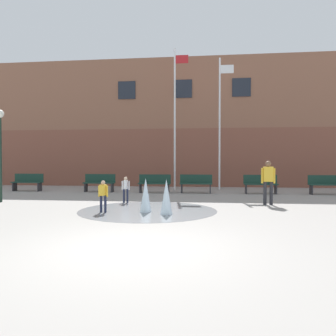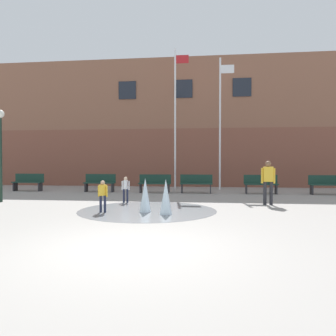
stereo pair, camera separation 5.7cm
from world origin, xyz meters
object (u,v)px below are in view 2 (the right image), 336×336
(park_bench_left_of_flagpoles, at_px, (100,182))
(adult_watching, at_px, (268,179))
(park_bench_far_right, at_px, (327,184))
(flagpole_right, at_px, (221,120))
(lamp_post_left_lane, at_px, (0,141))
(child_running, at_px, (126,187))
(park_bench_far_left, at_px, (28,182))
(flagpole_left, at_px, (176,115))
(park_bench_center, at_px, (155,183))
(park_bench_under_right_flagpole, at_px, (196,183))
(child_in_fountain, at_px, (103,194))
(park_bench_near_trashcan, at_px, (261,184))

(park_bench_left_of_flagpoles, xyz_separation_m, adult_watching, (7.65, -4.10, 0.45))
(park_bench_far_right, relative_size, flagpole_right, 0.22)
(park_bench_left_of_flagpoles, xyz_separation_m, lamp_post_left_lane, (-2.45, -4.46, 1.87))
(adult_watching, bearing_deg, park_bench_far_right, 51.43)
(park_bench_left_of_flagpoles, bearing_deg, child_running, -59.67)
(park_bench_far_left, height_order, flagpole_left, flagpole_left)
(park_bench_left_of_flagpoles, relative_size, park_bench_center, 1.00)
(park_bench_under_right_flagpole, height_order, child_running, child_running)
(park_bench_left_of_flagpoles, relative_size, child_in_fountain, 1.62)
(park_bench_left_of_flagpoles, bearing_deg, park_bench_far_left, 179.24)
(park_bench_center, bearing_deg, park_bench_far_right, 0.81)
(park_bench_far_left, distance_m, park_bench_center, 6.80)
(park_bench_far_right, xyz_separation_m, flagpole_right, (-4.88, 1.99, 3.37))
(park_bench_far_left, relative_size, park_bench_under_right_flagpole, 1.00)
(park_bench_under_right_flagpole, relative_size, flagpole_right, 0.22)
(adult_watching, relative_size, child_in_fountain, 1.61)
(park_bench_far_right, distance_m, flagpole_left, 8.47)
(park_bench_near_trashcan, xyz_separation_m, lamp_post_left_lane, (-10.50, -4.44, 1.87))
(park_bench_under_right_flagpole, relative_size, park_bench_near_trashcan, 1.00)
(park_bench_far_left, relative_size, child_in_fountain, 1.62)
(park_bench_far_left, bearing_deg, lamp_post_left_lane, -71.92)
(child_running, height_order, flagpole_right, flagpole_right)
(park_bench_under_right_flagpole, xyz_separation_m, lamp_post_left_lane, (-7.39, -4.45, 1.87))
(park_bench_under_right_flagpole, height_order, flagpole_right, flagpole_right)
(park_bench_far_left, bearing_deg, flagpole_left, 14.12)
(park_bench_left_of_flagpoles, xyz_separation_m, flagpole_right, (6.20, 1.98, 3.37))
(child_running, bearing_deg, park_bench_center, -10.18)
(park_bench_far_left, bearing_deg, child_running, -33.23)
(park_bench_far_right, bearing_deg, flagpole_right, 157.82)
(park_bench_far_left, relative_size, park_bench_far_right, 1.00)
(park_bench_under_right_flagpole, xyz_separation_m, park_bench_far_right, (6.15, -0.00, 0.00))
(child_in_fountain, bearing_deg, child_running, 35.43)
(park_bench_far_right, xyz_separation_m, lamp_post_left_lane, (-13.53, -4.45, 1.87))
(flagpole_left, bearing_deg, park_bench_under_right_flagpole, -58.58)
(adult_watching, distance_m, child_in_fountain, 5.89)
(park_bench_near_trashcan, bearing_deg, park_bench_left_of_flagpoles, 179.83)
(park_bench_left_of_flagpoles, height_order, adult_watching, adult_watching)
(adult_watching, relative_size, flagpole_right, 0.22)
(adult_watching, bearing_deg, park_bench_near_trashcan, 85.89)
(park_bench_near_trashcan, distance_m, adult_watching, 4.12)
(adult_watching, bearing_deg, flagpole_right, 104.94)
(adult_watching, relative_size, lamp_post_left_lane, 0.45)
(park_bench_far_left, distance_m, child_in_fountain, 8.99)
(child_in_fountain, xyz_separation_m, flagpole_left, (1.45, 8.44, 3.59))
(park_bench_far_left, distance_m, lamp_post_left_lane, 5.10)
(park_bench_far_right, xyz_separation_m, flagpole_left, (-7.36, 1.99, 3.69))
(park_bench_near_trashcan, height_order, lamp_post_left_lane, lamp_post_left_lane)
(park_bench_center, distance_m, lamp_post_left_lane, 7.12)
(child_in_fountain, bearing_deg, park_bench_near_trashcan, -3.64)
(park_bench_near_trashcan, height_order, adult_watching, adult_watching)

